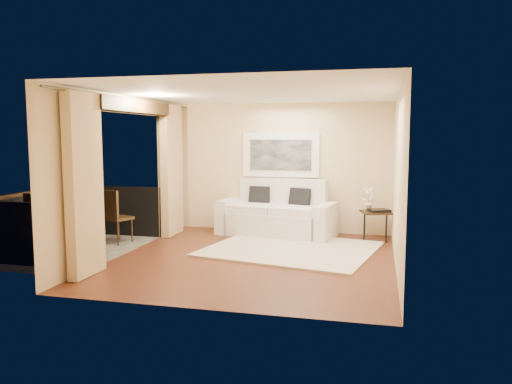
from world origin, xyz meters
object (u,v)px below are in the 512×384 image
(sofa, at_px, (278,215))
(bistro_table, at_px, (79,208))
(side_table, at_px, (376,214))
(balcony_chair_far, at_px, (113,213))
(ice_bucket, at_px, (77,198))
(balcony_chair_near, at_px, (30,221))
(orchid, at_px, (368,197))

(sofa, xyz_separation_m, bistro_table, (-3.60, -1.51, 0.24))
(sofa, relative_size, bistro_table, 3.44)
(side_table, relative_size, balcony_chair_far, 0.63)
(side_table, xyz_separation_m, ice_bucket, (-5.68, -1.28, 0.31))
(side_table, relative_size, bistro_table, 0.90)
(balcony_chair_near, height_order, ice_bucket, balcony_chair_near)
(bistro_table, distance_m, ice_bucket, 0.25)
(orchid, bearing_deg, balcony_chair_far, -160.56)
(sofa, height_order, side_table, sofa)
(sofa, distance_m, balcony_chair_near, 4.64)
(balcony_chair_far, relative_size, balcony_chair_near, 0.96)
(sofa, distance_m, balcony_chair_far, 3.25)
(side_table, distance_m, bistro_table, 5.73)
(sofa, xyz_separation_m, side_table, (1.96, -0.10, 0.11))
(sofa, bearing_deg, ice_bucket, -149.61)
(balcony_chair_far, distance_m, balcony_chair_near, 1.53)
(sofa, bearing_deg, balcony_chair_near, -130.69)
(bistro_table, relative_size, balcony_chair_near, 0.68)
(orchid, height_order, balcony_chair_near, orchid)
(sofa, height_order, balcony_chair_far, sofa)
(balcony_chair_far, bearing_deg, side_table, -144.89)
(bistro_table, bearing_deg, side_table, 14.20)
(sofa, relative_size, orchid, 4.93)
(side_table, bearing_deg, balcony_chair_far, -162.34)
(balcony_chair_near, distance_m, ice_bucket, 1.57)
(ice_bucket, bearing_deg, bistro_table, -44.19)
(sofa, relative_size, balcony_chair_far, 2.43)
(orchid, relative_size, balcony_chair_near, 0.47)
(side_table, bearing_deg, orchid, 142.23)
(balcony_chair_near, bearing_deg, ice_bucket, 108.52)
(balcony_chair_far, height_order, balcony_chair_near, balcony_chair_near)
(side_table, distance_m, ice_bucket, 5.83)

